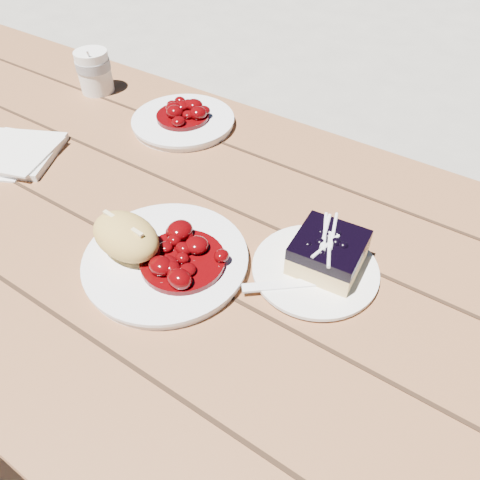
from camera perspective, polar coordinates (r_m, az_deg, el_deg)
The scene contains 12 objects.
ground at distance 1.45m, azimuth -8.92°, elevation -18.43°, with size 60.00×60.00×0.00m, color gray.
picnic_table at distance 0.97m, azimuth -12.70°, elevation -2.17°, with size 2.00×1.55×0.75m.
main_plate at distance 0.72m, azimuth -9.01°, elevation -2.52°, with size 0.24×0.24×0.02m, color white.
goulash_stew at distance 0.68m, azimuth -7.09°, elevation -1.64°, with size 0.13×0.13×0.04m, color #520205, non-canonical shape.
bread_roll at distance 0.71m, azimuth -13.74°, elevation 0.45°, with size 0.12×0.08×0.06m, color tan.
dessert_plate at distance 0.71m, azimuth 9.13°, elevation -3.64°, with size 0.18×0.18×0.01m, color white.
blueberry_cake at distance 0.69m, azimuth 10.71°, elevation -1.44°, with size 0.10×0.10×0.06m.
fork_dessert at distance 0.67m, azimuth 5.55°, elevation -5.43°, with size 0.03×0.16×0.01m, color white, non-canonical shape.
coffee_cup at distance 1.20m, azimuth -17.33°, elevation 19.00°, with size 0.08×0.08×0.09m, color white.
napkin_stack at distance 1.03m, azimuth -25.55°, elevation 9.53°, with size 0.15×0.15×0.01m, color white.
second_plate at distance 1.04m, azimuth -6.93°, elevation 14.11°, with size 0.21×0.21×0.02m, color white.
second_stew at distance 1.02m, azimuth -7.07°, elevation 15.51°, with size 0.11×0.11×0.04m, color #520205, non-canonical shape.
Camera 1 is at (0.54, -0.42, 1.28)m, focal length 35.00 mm.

